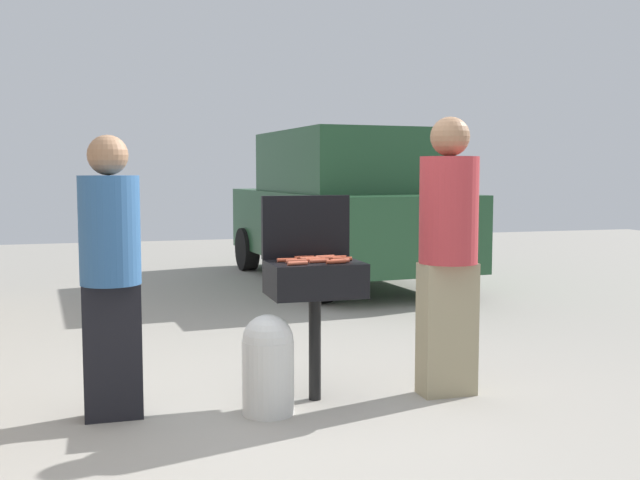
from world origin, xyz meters
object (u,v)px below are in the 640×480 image
(hot_dog_6, at_px, (340,261))
(hot_dog_13, at_px, (331,258))
(hot_dog_1, at_px, (298,263))
(hot_dog_0, at_px, (336,262))
(hot_dog_9, at_px, (309,259))
(hot_dog_3, at_px, (336,257))
(parked_minivan, at_px, (343,206))
(hot_dog_7, at_px, (287,260))
(propane_tank, at_px, (268,362))
(hot_dog_8, at_px, (342,259))
(hot_dog_12, at_px, (304,258))
(hot_dog_10, at_px, (315,260))
(person_left, at_px, (111,266))
(person_right, at_px, (448,246))
(hot_dog_4, at_px, (296,261))
(hot_dog_2, at_px, (325,257))
(bbq_grill, at_px, (315,284))
(hot_dog_11, at_px, (311,259))
(hot_dog_5, at_px, (319,261))

(hot_dog_6, bearing_deg, hot_dog_13, 95.92)
(hot_dog_1, bearing_deg, hot_dog_6, 9.36)
(hot_dog_0, relative_size, hot_dog_9, 1.00)
(hot_dog_3, height_order, parked_minivan, parked_minivan)
(hot_dog_7, height_order, propane_tank, hot_dog_7)
(hot_dog_1, distance_m, hot_dog_6, 0.29)
(hot_dog_1, relative_size, hot_dog_3, 1.00)
(hot_dog_1, height_order, hot_dog_8, same)
(hot_dog_12, bearing_deg, hot_dog_8, -31.07)
(hot_dog_6, height_order, hot_dog_10, same)
(hot_dog_8, xyz_separation_m, person_left, (-1.45, -0.01, 0.00))
(person_right, bearing_deg, person_left, -10.18)
(parked_minivan, bearing_deg, hot_dog_12, 64.58)
(hot_dog_4, height_order, hot_dog_12, same)
(hot_dog_2, bearing_deg, hot_dog_7, -161.00)
(bbq_grill, distance_m, hot_dog_9, 0.17)
(hot_dog_12, xyz_separation_m, parked_minivan, (1.84, 4.87, 0.11))
(hot_dog_6, height_order, person_right, person_right)
(hot_dog_8, distance_m, parked_minivan, 5.26)
(hot_dog_3, distance_m, parked_minivan, 5.18)
(hot_dog_0, bearing_deg, hot_dog_4, 159.00)
(hot_dog_4, bearing_deg, hot_dog_11, 33.79)
(hot_dog_13, bearing_deg, hot_dog_8, -42.25)
(hot_dog_0, relative_size, hot_dog_10, 1.00)
(hot_dog_5, height_order, hot_dog_11, same)
(hot_dog_0, bearing_deg, hot_dog_5, 144.82)
(hot_dog_8, distance_m, hot_dog_12, 0.26)
(hot_dog_6, relative_size, hot_dog_12, 1.00)
(hot_dog_8, xyz_separation_m, parked_minivan, (1.62, 5.01, 0.11))
(hot_dog_2, xyz_separation_m, hot_dog_7, (-0.28, -0.10, 0.00))
(hot_dog_10, distance_m, person_left, 1.27)
(bbq_grill, xyz_separation_m, hot_dog_1, (-0.15, -0.14, 0.15))
(hot_dog_8, bearing_deg, person_right, -10.48)
(hot_dog_3, distance_m, hot_dog_11, 0.20)
(person_left, bearing_deg, hot_dog_13, 4.77)
(bbq_grill, distance_m, hot_dog_2, 0.23)
(hot_dog_3, bearing_deg, hot_dog_13, -148.08)
(bbq_grill, bearing_deg, person_right, -8.27)
(hot_dog_8, bearing_deg, hot_dog_13, 137.75)
(hot_dog_9, height_order, parked_minivan, parked_minivan)
(hot_dog_6, bearing_deg, hot_dog_8, 64.06)
(hot_dog_0, xyz_separation_m, hot_dog_12, (-0.14, 0.26, 0.00))
(hot_dog_9, distance_m, hot_dog_10, 0.08)
(hot_dog_12, xyz_separation_m, person_right, (0.91, -0.26, 0.08))
(propane_tank, bearing_deg, person_right, 3.07)
(hot_dog_2, bearing_deg, hot_dog_4, -144.64)
(person_left, bearing_deg, hot_dog_12, 8.67)
(hot_dog_6, distance_m, propane_tank, 0.78)
(hot_dog_2, distance_m, hot_dog_4, 0.30)
(hot_dog_10, relative_size, person_left, 0.08)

